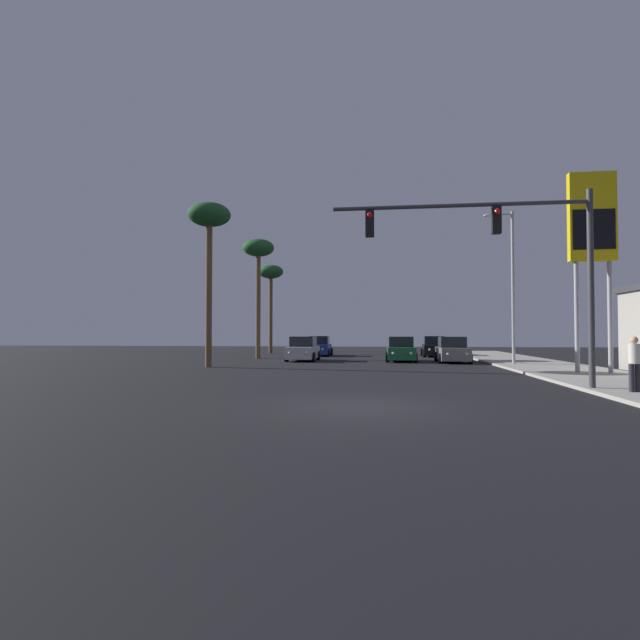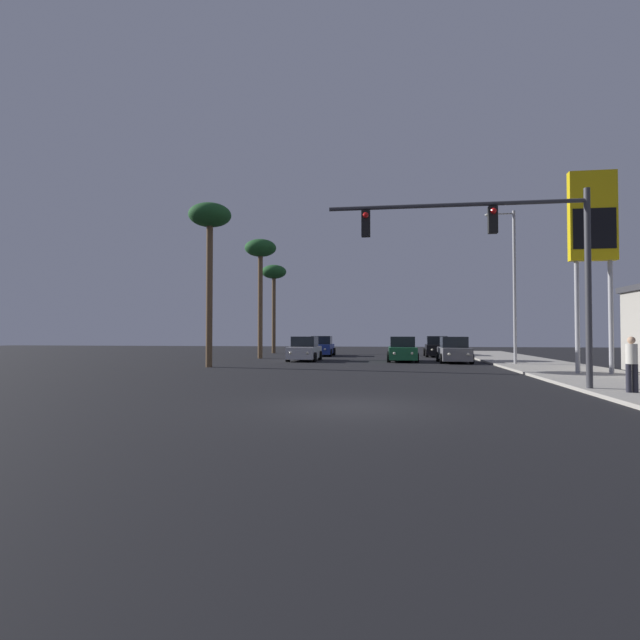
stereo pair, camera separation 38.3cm
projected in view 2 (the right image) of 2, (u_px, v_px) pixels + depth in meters
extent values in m
plane|color=black|center=(353.00, 407.00, 12.79)|extent=(120.00, 120.00, 0.00)
cube|color=#9E998E|center=(592.00, 376.00, 21.35)|extent=(5.00, 60.00, 0.12)
cube|color=#195933|center=(402.00, 353.00, 33.67)|extent=(1.84, 4.22, 0.80)
cube|color=black|center=(402.00, 342.00, 33.84)|extent=(1.62, 2.02, 0.70)
cylinder|color=black|center=(389.00, 358.00, 32.50)|extent=(0.24, 0.64, 0.64)
cylinder|color=black|center=(417.00, 358.00, 32.25)|extent=(0.24, 0.64, 0.64)
cylinder|color=black|center=(389.00, 356.00, 35.08)|extent=(0.24, 0.64, 0.64)
cylinder|color=black|center=(415.00, 356.00, 34.83)|extent=(0.24, 0.64, 0.64)
sphere|color=#F2EACC|center=(394.00, 353.00, 31.65)|extent=(0.18, 0.18, 0.18)
sphere|color=#F2EACC|center=(412.00, 353.00, 31.50)|extent=(0.18, 0.18, 0.18)
cube|color=black|center=(437.00, 350.00, 40.82)|extent=(1.95, 4.26, 0.80)
cube|color=black|center=(437.00, 340.00, 40.99)|extent=(1.67, 2.06, 0.70)
cylinder|color=black|center=(427.00, 353.00, 39.65)|extent=(0.24, 0.64, 0.64)
cylinder|color=black|center=(450.00, 353.00, 39.40)|extent=(0.24, 0.64, 0.64)
cylinder|color=black|center=(425.00, 352.00, 42.23)|extent=(0.24, 0.64, 0.64)
cylinder|color=black|center=(447.00, 352.00, 41.97)|extent=(0.24, 0.64, 0.64)
sphere|color=#F2EACC|center=(432.00, 350.00, 38.80)|extent=(0.18, 0.18, 0.18)
sphere|color=#F2EACC|center=(447.00, 350.00, 38.64)|extent=(0.18, 0.18, 0.18)
cube|color=slate|center=(454.00, 354.00, 32.30)|extent=(1.82, 4.21, 0.80)
cube|color=black|center=(454.00, 342.00, 32.47)|extent=(1.61, 2.01, 0.70)
cylinder|color=black|center=(442.00, 359.00, 31.14)|extent=(0.24, 0.64, 0.64)
cylinder|color=black|center=(472.00, 359.00, 30.88)|extent=(0.24, 0.64, 0.64)
cylinder|color=black|center=(438.00, 357.00, 33.71)|extent=(0.24, 0.64, 0.64)
cylinder|color=black|center=(465.00, 357.00, 33.46)|extent=(0.24, 0.64, 0.64)
sphere|color=#F2EACC|center=(449.00, 354.00, 30.29)|extent=(0.18, 0.18, 0.18)
sphere|color=#F2EACC|center=(468.00, 354.00, 30.13)|extent=(0.18, 0.18, 0.18)
cube|color=#B7B7BC|center=(304.00, 352.00, 34.49)|extent=(1.83, 4.21, 0.80)
cube|color=black|center=(305.00, 342.00, 34.66)|extent=(1.61, 2.01, 0.70)
cylinder|color=black|center=(288.00, 357.00, 33.32)|extent=(0.24, 0.64, 0.64)
cylinder|color=black|center=(314.00, 357.00, 33.07)|extent=(0.24, 0.64, 0.64)
cylinder|color=black|center=(295.00, 355.00, 35.90)|extent=(0.24, 0.64, 0.64)
cylinder|color=black|center=(320.00, 355.00, 35.65)|extent=(0.24, 0.64, 0.64)
sphere|color=#F2EACC|center=(290.00, 353.00, 32.48)|extent=(0.18, 0.18, 0.18)
sphere|color=#F2EACC|center=(307.00, 353.00, 32.32)|extent=(0.18, 0.18, 0.18)
cube|color=navy|center=(322.00, 349.00, 42.22)|extent=(1.92, 4.25, 0.80)
cube|color=black|center=(322.00, 340.00, 42.39)|extent=(1.65, 2.04, 0.70)
cylinder|color=black|center=(309.00, 353.00, 41.05)|extent=(0.24, 0.64, 0.64)
cylinder|color=black|center=(330.00, 353.00, 40.80)|extent=(0.24, 0.64, 0.64)
cylinder|color=black|center=(314.00, 351.00, 43.63)|extent=(0.24, 0.64, 0.64)
cylinder|color=black|center=(334.00, 352.00, 43.37)|extent=(0.24, 0.64, 0.64)
sphere|color=#F2EACC|center=(311.00, 349.00, 40.20)|extent=(0.18, 0.18, 0.18)
sphere|color=#F2EACC|center=(325.00, 349.00, 40.04)|extent=(0.18, 0.18, 0.18)
cylinder|color=#38383D|center=(588.00, 288.00, 16.14)|extent=(0.20, 0.20, 6.50)
cylinder|color=#38383D|center=(454.00, 205.00, 16.81)|extent=(8.45, 0.14, 0.14)
cube|color=black|center=(493.00, 220.00, 16.62)|extent=(0.30, 0.24, 0.90)
sphere|color=red|center=(494.00, 211.00, 16.49)|extent=(0.20, 0.20, 0.20)
cube|color=black|center=(366.00, 224.00, 17.21)|extent=(0.30, 0.24, 0.90)
sphere|color=red|center=(366.00, 215.00, 17.08)|extent=(0.20, 0.20, 0.20)
cylinder|color=#99999E|center=(515.00, 287.00, 29.23)|extent=(0.18, 0.18, 9.00)
cylinder|color=#99999E|center=(501.00, 214.00, 29.45)|extent=(1.40, 0.10, 0.10)
ellipsoid|color=silver|center=(489.00, 215.00, 29.55)|extent=(0.50, 0.24, 0.20)
cylinder|color=#99999E|center=(577.00, 317.00, 22.16)|extent=(0.20, 0.20, 5.00)
cylinder|color=#99999E|center=(611.00, 317.00, 21.96)|extent=(0.20, 0.20, 5.00)
cube|color=yellow|center=(592.00, 216.00, 22.18)|extent=(2.00, 0.40, 4.00)
cube|color=black|center=(595.00, 228.00, 21.96)|extent=(1.80, 0.03, 1.80)
cylinder|color=#23232D|center=(629.00, 378.00, 14.89)|extent=(0.16, 0.16, 0.85)
cylinder|color=#23232D|center=(635.00, 378.00, 14.87)|extent=(0.16, 0.16, 0.85)
cylinder|color=beige|center=(632.00, 354.00, 14.90)|extent=(0.32, 0.32, 0.60)
sphere|color=tan|center=(631.00, 340.00, 14.91)|extent=(0.22, 0.22, 0.22)
cylinder|color=brown|center=(274.00, 315.00, 47.98)|extent=(0.36, 0.36, 7.38)
ellipsoid|color=#1E5123|center=(274.00, 272.00, 48.10)|extent=(2.40, 2.40, 1.32)
cylinder|color=brown|center=(209.00, 295.00, 28.05)|extent=(0.36, 0.36, 8.11)
ellipsoid|color=#1E5123|center=(210.00, 215.00, 28.17)|extent=(2.40, 2.40, 1.32)
cylinder|color=brown|center=(260.00, 306.00, 37.90)|extent=(0.36, 0.36, 7.95)
ellipsoid|color=#1E5123|center=(260.00, 248.00, 38.03)|extent=(2.40, 2.40, 1.32)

